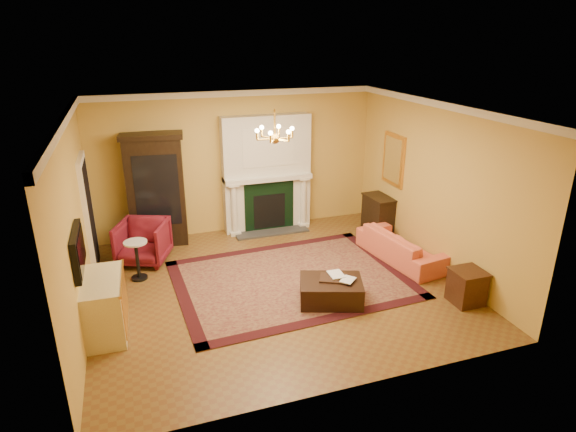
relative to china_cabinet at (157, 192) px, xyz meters
name	(u,v)px	position (x,y,z in m)	size (l,w,h in m)	color
floor	(276,285)	(1.72, -2.49, -1.10)	(6.00, 5.50, 0.02)	brown
ceiling	(275,108)	(1.72, -2.49, 1.92)	(6.00, 5.50, 0.02)	white
wall_back	(237,163)	(1.72, 0.27, 0.41)	(6.00, 0.02, 3.00)	gold
wall_front	(349,281)	(1.72, -5.25, 0.41)	(6.00, 0.02, 3.00)	gold
wall_left	(75,225)	(-1.29, -2.49, 0.41)	(0.02, 5.50, 3.00)	gold
wall_right	(435,186)	(4.73, -2.49, 0.41)	(0.02, 5.50, 3.00)	gold
fireplace	(267,176)	(2.32, 0.08, 0.10)	(1.90, 0.70, 2.50)	silver
crown_molding	(258,105)	(1.72, -1.53, 1.85)	(6.00, 5.50, 0.12)	silver
doorway	(89,215)	(-1.23, -0.79, -0.05)	(0.08, 1.05, 2.10)	white
tv_panel	(78,251)	(-1.22, -3.09, 0.26)	(0.09, 0.95, 0.58)	black
gilt_mirror	(393,160)	(4.69, -1.09, 0.56)	(0.06, 0.76, 1.05)	gold
chandelier	(275,135)	(1.72, -2.49, 1.52)	(0.63, 0.55, 0.53)	gold
oriental_rug	(291,279)	(2.03, -2.38, -1.08)	(3.95, 2.96, 0.02)	#410D18
china_cabinet	(157,192)	(0.00, 0.00, 0.00)	(1.09, 0.50, 2.18)	black
wingback_armchair	(143,240)	(-0.37, -0.82, -0.65)	(0.86, 0.81, 0.89)	maroon
pedestal_table	(137,257)	(-0.51, -1.50, -0.67)	(0.40, 0.40, 0.72)	black
commode	(105,306)	(-1.01, -3.01, -0.67)	(0.53, 1.13, 0.84)	beige
coral_sofa	(401,242)	(4.27, -2.29, -0.72)	(1.91, 0.56, 0.75)	#E16D47
end_table	(467,287)	(4.44, -4.01, -0.82)	(0.46, 0.46, 0.54)	#3A200F
console_table	(378,216)	(4.50, -0.96, -0.69)	(0.41, 0.72, 0.80)	black
leather_ottoman	(331,291)	(2.39, -3.30, -0.89)	(0.98, 0.71, 0.37)	black
ottoman_tray	(333,278)	(2.44, -3.26, -0.70)	(0.42, 0.33, 0.03)	black
book_a	(330,268)	(2.40, -3.20, -0.53)	(0.23, 0.03, 0.30)	gray
book_b	(343,272)	(2.56, -3.35, -0.55)	(0.19, 0.02, 0.26)	gray
topiary_left	(243,167)	(1.78, 0.04, 0.36)	(0.15, 0.15, 0.40)	gray
topiary_right	(301,163)	(3.08, 0.04, 0.35)	(0.15, 0.15, 0.39)	gray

